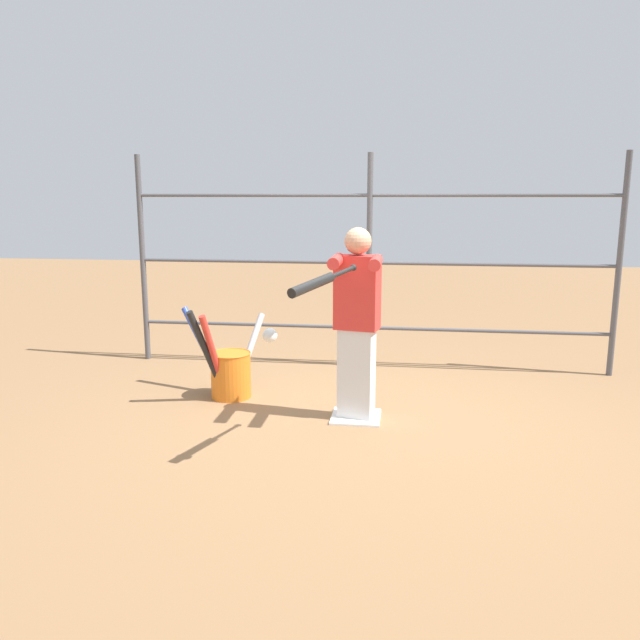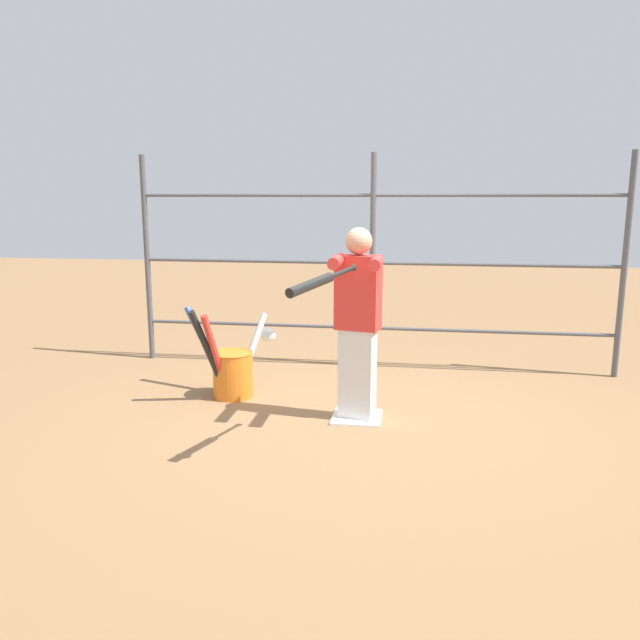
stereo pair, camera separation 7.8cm
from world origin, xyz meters
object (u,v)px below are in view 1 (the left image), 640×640
Objects in this scene: softball_in_flight at (270,335)px; bat_bucket at (229,371)px; baseball_bat_swinging at (318,282)px; batter at (357,318)px.

bat_bucket is (0.70, -1.43, -0.67)m from softball_in_flight.
baseball_bat_swinging is at bearing 127.93° from bat_bucket.
baseball_bat_swinging is at bearing -151.57° from softball_in_flight.
batter reaches higher than softball_in_flight.
softball_in_flight is 0.10× the size of bat_bucket.
bat_bucket is (1.19, -0.42, -0.60)m from batter.
baseball_bat_swinging is at bearing 77.12° from batter.
baseball_bat_swinging is (0.20, 0.86, 0.40)m from batter.
batter is 1.39m from bat_bucket.
softball_in_flight is 1.73m from bat_bucket.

